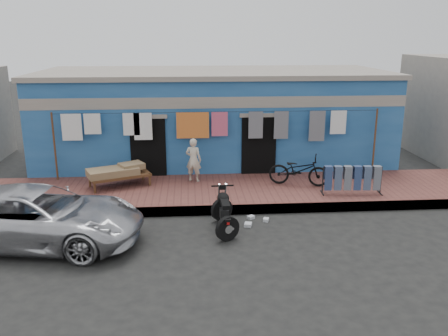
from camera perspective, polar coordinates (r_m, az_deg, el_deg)
ground at (r=11.16m, az=0.78°, el=-8.50°), size 80.00×80.00×0.00m
sidewalk at (r=13.90m, az=-0.31°, el=-2.95°), size 28.00×3.00×0.25m
curb at (r=12.54m, az=0.16°, el=-5.07°), size 28.00×0.10×0.25m
building at (r=17.38m, az=-1.25°, el=6.17°), size 12.20×5.20×3.36m
clothesline at (r=14.65m, az=-2.07°, el=4.87°), size 10.06×0.06×2.10m
car at (r=11.45m, az=-21.43°, el=-5.37°), size 5.04×2.88×1.34m
seated_person at (r=14.39m, az=-3.69°, el=0.98°), size 0.56×0.46×1.34m
bicycle at (r=14.18m, az=9.01°, el=0.16°), size 1.85×1.10×1.13m
motorcycle at (r=11.44m, az=0.05°, el=-5.13°), size 0.66×1.60×1.01m
charpoy at (r=14.31m, az=-12.44°, el=-0.95°), size 2.45×2.17×0.62m
jeans_rack at (r=13.78m, az=15.14°, el=-1.33°), size 1.77×0.58×0.83m
litter_a at (r=12.31m, az=3.25°, el=-5.94°), size 0.22×0.21×0.08m
litter_b at (r=12.16m, az=5.07°, el=-6.23°), size 0.18×0.20×0.08m
litter_c at (r=11.83m, az=2.91°, el=-6.83°), size 0.22×0.25×0.08m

